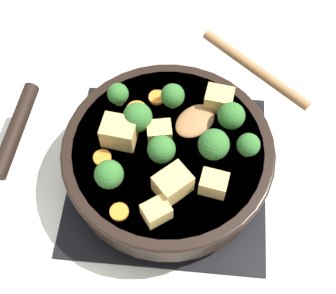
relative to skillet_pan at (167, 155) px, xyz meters
The scene contains 22 objects.
ground_plane 0.06m from the skillet_pan, 86.06° to the left, with size 2.40×2.40×0.00m, color silver.
front_burner_grate 0.05m from the skillet_pan, 86.06° to the left, with size 0.31×0.31×0.03m.
skillet_pan is the anchor object (origin of this frame).
wooden_spoon 0.14m from the skillet_pan, 139.78° to the left, with size 0.22×0.21×0.02m.
tofu_cube_center_large 0.10m from the skillet_pan, 49.51° to the left, with size 0.04×0.03×0.03m, color tan.
tofu_cube_near_handle 0.11m from the skillet_pan, ahead, with size 0.04×0.03×0.03m, color tan.
tofu_cube_east_chunk 0.04m from the skillet_pan, 142.03° to the right, with size 0.04×0.03×0.03m, color tan.
tofu_cube_west_chunk 0.08m from the skillet_pan, 95.73° to the right, with size 0.05×0.04×0.04m, color tan.
tofu_cube_back_piece 0.08m from the skillet_pan, 12.46° to the left, with size 0.05×0.04×0.04m, color tan.
tofu_cube_front_piece 0.11m from the skillet_pan, 137.96° to the left, with size 0.04×0.03×0.03m, color tan.
broccoli_floret_near_spoon 0.12m from the skillet_pan, 131.56° to the right, with size 0.03×0.03×0.04m.
broccoli_floret_center_top 0.06m from the skillet_pan, 14.55° to the right, with size 0.04×0.04×0.05m.
broccoli_floret_east_rim 0.13m from the skillet_pan, 92.25° to the left, with size 0.03×0.03×0.04m.
broccoli_floret_west_rim 0.11m from the skillet_pan, 47.67° to the right, with size 0.04×0.04×0.05m.
broccoli_floret_north_edge 0.11m from the skillet_pan, 116.44° to the left, with size 0.04×0.04×0.05m.
broccoli_floret_south_cluster 0.09m from the skillet_pan, behind, with size 0.04×0.04×0.04m.
broccoli_floret_mid_floret 0.09m from the skillet_pan, 84.31° to the left, with size 0.04×0.04×0.05m.
broccoli_floret_small_inner 0.08m from the skillet_pan, 122.92° to the right, with size 0.04×0.04×0.05m.
carrot_slice_orange_thin 0.08m from the skillet_pan, 138.96° to the right, with size 0.03×0.03×0.01m, color orange.
carrot_slice_near_center 0.12m from the skillet_pan, 26.51° to the right, with size 0.03×0.03×0.01m, color orange.
carrot_slice_edge_slice 0.09m from the skillet_pan, 164.93° to the right, with size 0.03×0.03×0.01m, color orange.
carrot_slice_under_broccoli 0.10m from the skillet_pan, 72.66° to the right, with size 0.03×0.03×0.01m, color orange.
Camera 1 is at (0.34, 0.03, 0.67)m, focal length 50.00 mm.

